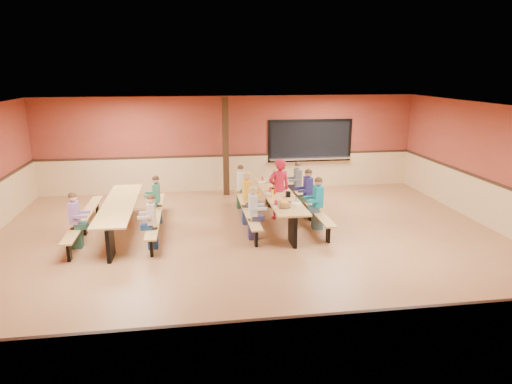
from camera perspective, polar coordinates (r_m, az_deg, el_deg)
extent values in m
plane|color=brown|center=(10.19, -0.46, -6.78)|extent=(12.00, 12.00, 0.00)
cube|color=brown|center=(14.60, -3.22, 6.03)|extent=(12.00, 0.04, 3.00)
cube|color=brown|center=(5.10, 7.54, -11.82)|extent=(12.00, 0.04, 3.00)
cube|color=brown|center=(12.10, 28.97, 2.25)|extent=(0.04, 10.00, 3.00)
cube|color=white|center=(9.48, -0.50, 10.29)|extent=(12.00, 10.00, 0.04)
cube|color=black|center=(15.02, 6.77, 6.40)|extent=(2.60, 0.06, 1.20)
cube|color=silver|center=(15.03, 6.79, 4.20)|extent=(2.70, 0.28, 0.06)
cube|color=black|center=(13.99, -3.81, 5.63)|extent=(0.18, 0.18, 3.00)
cube|color=tan|center=(11.55, 2.92, -0.36)|extent=(0.75, 3.60, 0.04)
cube|color=black|center=(10.22, 4.60, -4.66)|extent=(0.08, 0.60, 0.70)
cube|color=black|center=(13.12, 1.57, -0.13)|extent=(0.08, 0.60, 0.70)
cube|color=tan|center=(11.50, -1.14, -1.90)|extent=(0.26, 3.60, 0.04)
cube|color=black|center=(11.57, -1.13, -2.97)|extent=(0.06, 0.18, 0.41)
cube|color=tan|center=(11.82, 6.83, -1.55)|extent=(0.26, 3.60, 0.04)
cube|color=black|center=(11.88, 6.79, -2.59)|extent=(0.06, 0.18, 0.41)
cube|color=tan|center=(11.24, -16.71, -1.43)|extent=(0.75, 3.60, 0.04)
cube|color=black|center=(9.91, -17.76, -6.01)|extent=(0.08, 0.60, 0.70)
cube|color=black|center=(12.82, -15.66, -1.07)|extent=(0.08, 0.60, 0.70)
cube|color=tan|center=(11.48, -20.68, -2.95)|extent=(0.26, 3.60, 0.04)
cube|color=black|center=(11.55, -20.58, -4.01)|extent=(0.06, 0.18, 0.41)
cube|color=tan|center=(11.23, -12.44, -2.69)|extent=(0.26, 3.60, 0.04)
cube|color=black|center=(11.30, -12.37, -3.78)|extent=(0.06, 0.18, 0.41)
imported|color=#A51227|center=(11.81, 2.90, 0.38)|extent=(0.64, 0.48, 1.60)
cylinder|color=red|center=(12.68, 2.20, 1.66)|extent=(0.16, 0.16, 0.22)
cube|color=black|center=(11.31, 4.02, -0.26)|extent=(0.10, 0.14, 0.13)
cylinder|color=yellow|center=(11.31, 2.07, -0.13)|extent=(0.06, 0.06, 0.17)
cylinder|color=#B2140F|center=(11.53, 2.36, 0.16)|extent=(0.06, 0.06, 0.17)
cube|color=black|center=(11.90, 2.24, 0.36)|extent=(0.16, 0.16, 0.06)
cube|color=tan|center=(11.83, 2.26, 1.67)|extent=(0.02, 0.09, 0.50)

